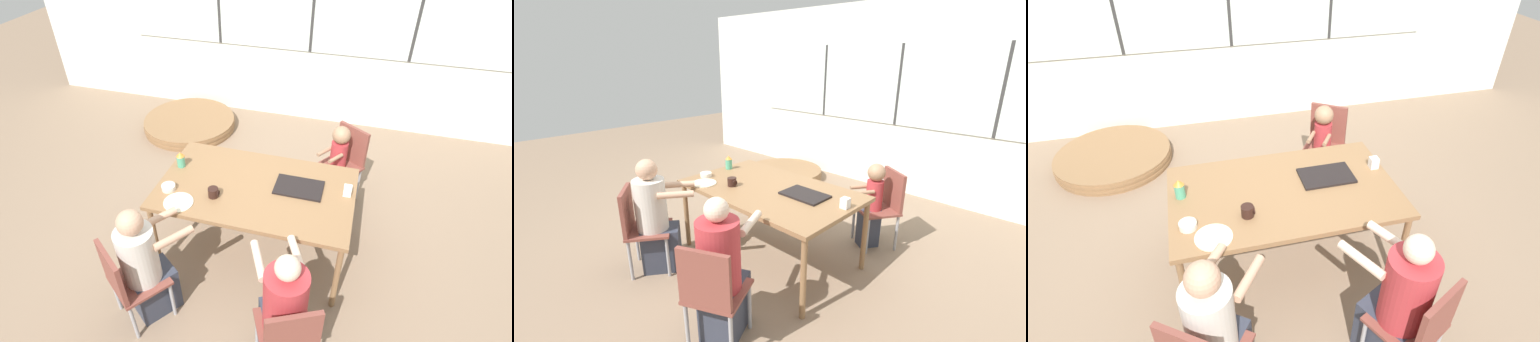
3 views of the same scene
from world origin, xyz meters
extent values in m
plane|color=#8C725B|center=(0.00, 0.00, 0.00)|extent=(16.00, 16.00, 0.00)
cube|color=silver|center=(0.00, 2.75, 1.40)|extent=(8.40, 0.06, 2.80)
cube|color=silver|center=(0.00, 2.71, 1.62)|extent=(5.20, 0.02, 1.16)
cube|color=#333333|center=(-1.30, 2.70, 1.62)|extent=(0.04, 0.01, 1.16)
cube|color=#333333|center=(0.00, 2.70, 1.62)|extent=(0.04, 0.01, 1.16)
cube|color=#333333|center=(1.30, 2.70, 1.62)|extent=(0.04, 0.01, 1.16)
cube|color=olive|center=(0.00, 0.00, 0.76)|extent=(1.74, 1.04, 0.04)
cylinder|color=olive|center=(-0.82, -0.47, 0.37)|extent=(0.05, 0.05, 0.74)
cylinder|color=olive|center=(0.82, -0.47, 0.37)|extent=(0.05, 0.05, 0.74)
cylinder|color=olive|center=(-0.82, 0.47, 0.37)|extent=(0.05, 0.05, 0.74)
cylinder|color=olive|center=(0.82, 0.47, 0.37)|extent=(0.05, 0.05, 0.74)
cube|color=brown|center=(-0.69, -0.97, 0.43)|extent=(0.56, 0.56, 0.03)
cube|color=brown|center=(-0.80, -1.12, 0.65)|extent=(0.33, 0.25, 0.42)
cylinder|color=#99999E|center=(-0.73, -0.73, 0.21)|extent=(0.03, 0.03, 0.42)
cylinder|color=#99999E|center=(-0.45, -0.93, 0.21)|extent=(0.03, 0.03, 0.42)
cylinder|color=#99999E|center=(-0.93, -1.01, 0.21)|extent=(0.03, 0.03, 0.42)
cylinder|color=#99999E|center=(-0.65, -1.21, 0.21)|extent=(0.03, 0.03, 0.42)
cube|color=brown|center=(0.52, -1.07, 0.43)|extent=(0.53, 0.53, 0.03)
cube|color=brown|center=(0.60, -1.23, 0.65)|extent=(0.36, 0.20, 0.42)
cylinder|color=#99999E|center=(0.29, -0.99, 0.21)|extent=(0.03, 0.03, 0.42)
cylinder|color=#99999E|center=(0.60, -0.84, 0.21)|extent=(0.03, 0.03, 0.42)
cylinder|color=#99999E|center=(0.44, -1.30, 0.21)|extent=(0.03, 0.03, 0.42)
cylinder|color=#99999E|center=(0.75, -1.15, 0.21)|extent=(0.03, 0.03, 0.42)
cube|color=brown|center=(0.67, 0.99, 0.43)|extent=(0.56, 0.56, 0.03)
cube|color=brown|center=(0.77, 1.13, 0.65)|extent=(0.33, 0.24, 0.42)
cylinder|color=#99999E|center=(0.71, 0.75, 0.21)|extent=(0.03, 0.03, 0.42)
cylinder|color=#99999E|center=(0.43, 0.94, 0.21)|extent=(0.03, 0.03, 0.42)
cylinder|color=#99999E|center=(0.90, 1.03, 0.21)|extent=(0.03, 0.03, 0.42)
cylinder|color=#99999E|center=(0.62, 1.22, 0.21)|extent=(0.03, 0.03, 0.42)
cube|color=#333847|center=(-0.63, -0.89, 0.22)|extent=(0.42, 0.44, 0.44)
cylinder|color=beige|center=(-0.67, -0.94, 0.69)|extent=(0.29, 0.29, 0.50)
sphere|color=tan|center=(-0.67, -0.94, 1.04)|extent=(0.20, 0.20, 0.20)
cylinder|color=tan|center=(-0.63, -0.66, 0.83)|extent=(0.24, 0.30, 0.06)
cylinder|color=tan|center=(-0.41, -0.81, 0.83)|extent=(0.24, 0.30, 0.06)
cube|color=#333847|center=(0.47, -0.98, 0.22)|extent=(0.41, 0.46, 0.44)
cylinder|color=#B23338|center=(0.50, -1.03, 0.70)|extent=(0.31, 0.31, 0.53)
sphere|color=beige|center=(0.50, -1.03, 1.05)|extent=(0.17, 0.17, 0.17)
cylinder|color=beige|center=(0.26, -0.86, 0.85)|extent=(0.20, 0.33, 0.06)
cylinder|color=beige|center=(0.51, -0.74, 0.85)|extent=(0.20, 0.33, 0.06)
cube|color=#333847|center=(0.63, 0.92, 0.22)|extent=(0.25, 0.26, 0.44)
cylinder|color=#B23338|center=(0.65, 0.95, 0.60)|extent=(0.18, 0.18, 0.32)
sphere|color=#A37A5B|center=(0.65, 0.95, 0.86)|extent=(0.19, 0.19, 0.19)
cylinder|color=#A37A5B|center=(0.63, 0.78, 0.68)|extent=(0.14, 0.18, 0.04)
cylinder|color=#A37A5B|center=(0.50, 0.87, 0.68)|extent=(0.14, 0.18, 0.04)
cube|color=black|center=(0.37, 0.09, 0.79)|extent=(0.43, 0.28, 0.02)
cylinder|color=black|center=(-0.32, -0.22, 0.82)|extent=(0.09, 0.09, 0.09)
torus|color=black|center=(-0.28, -0.22, 0.82)|extent=(0.01, 0.06, 0.06)
cylinder|color=#4CA57F|center=(-0.77, 0.11, 0.83)|extent=(0.08, 0.08, 0.12)
cone|color=orange|center=(-0.77, 0.11, 0.91)|extent=(0.08, 0.08, 0.04)
cube|color=silver|center=(0.79, 0.12, 0.82)|extent=(0.07, 0.07, 0.09)
cylinder|color=silver|center=(-0.74, -0.24, 0.80)|extent=(0.12, 0.12, 0.05)
cylinder|color=beige|center=(-0.58, -0.38, 0.78)|extent=(0.26, 0.26, 0.01)
cylinder|color=olive|center=(-1.57, 1.97, 0.01)|extent=(1.30, 1.30, 0.03)
cylinder|color=olive|center=(-1.57, 1.97, 0.04)|extent=(1.31, 1.31, 0.03)
cylinder|color=olive|center=(-1.57, 1.97, 0.07)|extent=(1.30, 1.30, 0.03)
cylinder|color=olive|center=(-1.57, 1.97, 0.10)|extent=(1.31, 1.31, 0.03)
cylinder|color=olive|center=(-1.57, 1.97, 0.14)|extent=(1.30, 1.30, 0.03)
camera|label=1|loc=(0.75, -2.64, 3.05)|focal=28.00mm
camera|label=2|loc=(2.21, -2.28, 2.03)|focal=24.00mm
camera|label=3|loc=(-0.59, -2.34, 2.67)|focal=28.00mm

